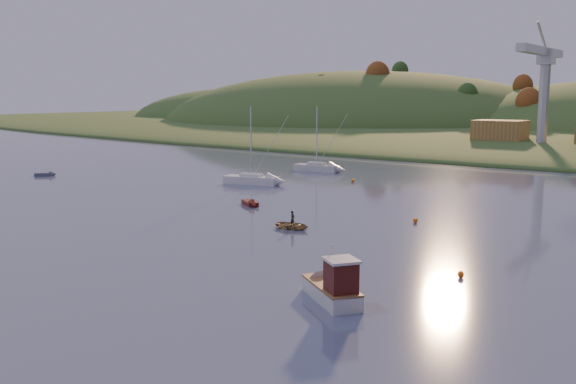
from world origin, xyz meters
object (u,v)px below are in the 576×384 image
Objects in this scene: fishing_boat at (329,285)px; sailboat_far at (317,167)px; red_tender at (252,204)px; grey_dinghy at (48,174)px; sailboat_near at (251,179)px; canoe at (293,225)px.

sailboat_far reaches higher than fishing_boat.
red_tender is 1.13× the size of grey_dinghy.
sailboat_far reaches higher than red_tender.
fishing_boat is 1.98× the size of grey_dinghy.
sailboat_far is (-1.08, 18.83, -0.02)m from sailboat_near.
canoe is 0.96× the size of red_tender.
sailboat_far is 3.08× the size of canoe.
canoe is at bearing -0.65° from red_tender.
sailboat_far reaches higher than grey_dinghy.
canoe is at bearing -64.27° from sailboat_far.
sailboat_near is (-38.37, 38.17, -0.19)m from fishing_boat.
sailboat_near is 1.03× the size of sailboat_far.
red_tender is (-26.29, 23.74, -0.67)m from fishing_boat.
grey_dinghy is at bearing 75.44° from canoe.
canoe is (24.70, -40.81, -0.35)m from sailboat_far.
fishing_boat is 69.33m from sailboat_far.
red_tender is 44.71m from grey_dinghy.
fishing_boat is at bearing -9.54° from red_tender.
sailboat_near reaches higher than sailboat_far.
canoe is 1.08× the size of grey_dinghy.
sailboat_near reaches higher than canoe.
grey_dinghy is (-70.96, 25.79, -0.67)m from fishing_boat.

